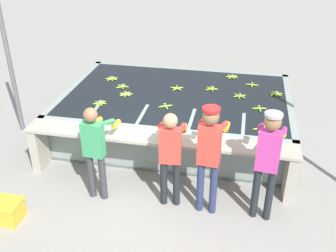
{
  "coord_description": "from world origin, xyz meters",
  "views": [
    {
      "loc": [
        1.25,
        -5.12,
        4.06
      ],
      "look_at": [
        0.0,
        1.08,
        0.6
      ],
      "focal_mm": 42.0,
      "sensor_mm": 36.0,
      "label": 1
    }
  ],
  "objects_px": {
    "banana_bunch_floating_2": "(276,94)",
    "banana_bunch_floating_7": "(240,96)",
    "banana_bunch_floating_9": "(252,85)",
    "banana_bunch_floating_12": "(122,86)",
    "worker_1": "(171,151)",
    "banana_bunch_floating_1": "(259,108)",
    "banana_bunch_floating_10": "(126,94)",
    "support_post_left": "(8,57)",
    "banana_bunch_floating_0": "(177,88)",
    "banana_bunch_floating_4": "(112,79)",
    "banana_bunch_floating_5": "(232,77)",
    "banana_bunch_floating_8": "(100,103)",
    "knife_0": "(165,139)",
    "banana_bunch_floating_11": "(261,129)",
    "banana_bunch_floating_3": "(165,106)",
    "worker_3": "(268,156)",
    "banana_bunch_floating_6": "(212,89)",
    "worker_2": "(209,150)",
    "crate": "(4,210)",
    "worker_0": "(95,145)"
  },
  "relations": [
    {
      "from": "worker_3",
      "to": "support_post_left",
      "type": "xyz_separation_m",
      "value": [
        -4.92,
        1.75,
        0.52
      ]
    },
    {
      "from": "banana_bunch_floating_11",
      "to": "banana_bunch_floating_0",
      "type": "bearing_deg",
      "value": 139.89
    },
    {
      "from": "worker_3",
      "to": "banana_bunch_floating_9",
      "type": "relative_size",
      "value": 6.23
    },
    {
      "from": "worker_1",
      "to": "banana_bunch_floating_12",
      "type": "distance_m",
      "value": 2.79
    },
    {
      "from": "knife_0",
      "to": "banana_bunch_floating_10",
      "type": "bearing_deg",
      "value": 125.81
    },
    {
      "from": "banana_bunch_floating_3",
      "to": "crate",
      "type": "bearing_deg",
      "value": -127.71
    },
    {
      "from": "banana_bunch_floating_1",
      "to": "banana_bunch_floating_2",
      "type": "relative_size",
      "value": 1.0
    },
    {
      "from": "worker_1",
      "to": "banana_bunch_floating_0",
      "type": "xyz_separation_m",
      "value": [
        -0.36,
        2.5,
        -0.06
      ]
    },
    {
      "from": "banana_bunch_floating_5",
      "to": "crate",
      "type": "xyz_separation_m",
      "value": [
        -3.07,
        -4.26,
        -0.72
      ]
    },
    {
      "from": "banana_bunch_floating_9",
      "to": "banana_bunch_floating_12",
      "type": "distance_m",
      "value": 2.71
    },
    {
      "from": "banana_bunch_floating_11",
      "to": "knife_0",
      "type": "height_order",
      "value": "banana_bunch_floating_11"
    },
    {
      "from": "support_post_left",
      "to": "banana_bunch_floating_1",
      "type": "bearing_deg",
      "value": 1.99
    },
    {
      "from": "worker_2",
      "to": "banana_bunch_floating_3",
      "type": "bearing_deg",
      "value": 120.36
    },
    {
      "from": "banana_bunch_floating_0",
      "to": "banana_bunch_floating_5",
      "type": "height_order",
      "value": "same"
    },
    {
      "from": "banana_bunch_floating_7",
      "to": "banana_bunch_floating_10",
      "type": "bearing_deg",
      "value": -170.77
    },
    {
      "from": "banana_bunch_floating_12",
      "to": "support_post_left",
      "type": "bearing_deg",
      "value": -162.08
    },
    {
      "from": "banana_bunch_floating_10",
      "to": "banana_bunch_floating_11",
      "type": "height_order",
      "value": "same"
    },
    {
      "from": "banana_bunch_floating_7",
      "to": "banana_bunch_floating_11",
      "type": "relative_size",
      "value": 1.01
    },
    {
      "from": "banana_bunch_floating_8",
      "to": "knife_0",
      "type": "height_order",
      "value": "banana_bunch_floating_8"
    },
    {
      "from": "worker_1",
      "to": "banana_bunch_floating_4",
      "type": "bearing_deg",
      "value": 123.9
    },
    {
      "from": "banana_bunch_floating_9",
      "to": "support_post_left",
      "type": "height_order",
      "value": "support_post_left"
    },
    {
      "from": "worker_1",
      "to": "banana_bunch_floating_7",
      "type": "distance_m",
      "value": 2.54
    },
    {
      "from": "worker_2",
      "to": "banana_bunch_floating_10",
      "type": "xyz_separation_m",
      "value": [
        -1.87,
        2.07,
        -0.21
      ]
    },
    {
      "from": "banana_bunch_floating_2",
      "to": "knife_0",
      "type": "bearing_deg",
      "value": -129.87
    },
    {
      "from": "banana_bunch_floating_2",
      "to": "banana_bunch_floating_11",
      "type": "height_order",
      "value": "same"
    },
    {
      "from": "support_post_left",
      "to": "banana_bunch_floating_7",
      "type": "bearing_deg",
      "value": 8.49
    },
    {
      "from": "worker_2",
      "to": "banana_bunch_floating_0",
      "type": "xyz_separation_m",
      "value": [
        -0.93,
        2.57,
        -0.21
      ]
    },
    {
      "from": "banana_bunch_floating_1",
      "to": "banana_bunch_floating_8",
      "type": "xyz_separation_m",
      "value": [
        -2.96,
        -0.37,
        -0.0
      ]
    },
    {
      "from": "banana_bunch_floating_4",
      "to": "worker_1",
      "type": "bearing_deg",
      "value": -56.1
    },
    {
      "from": "banana_bunch_floating_1",
      "to": "banana_bunch_floating_0",
      "type": "bearing_deg",
      "value": 159.14
    },
    {
      "from": "banana_bunch_floating_4",
      "to": "banana_bunch_floating_12",
      "type": "relative_size",
      "value": 1.02
    },
    {
      "from": "banana_bunch_floating_9",
      "to": "banana_bunch_floating_12",
      "type": "height_order",
      "value": "same"
    },
    {
      "from": "banana_bunch_floating_8",
      "to": "worker_0",
      "type": "bearing_deg",
      "value": -72.3
    },
    {
      "from": "worker_0",
      "to": "banana_bunch_floating_5",
      "type": "height_order",
      "value": "worker_0"
    },
    {
      "from": "support_post_left",
      "to": "banana_bunch_floating_3",
      "type": "bearing_deg",
      "value": -1.44
    },
    {
      "from": "banana_bunch_floating_7",
      "to": "banana_bunch_floating_3",
      "type": "bearing_deg",
      "value": -151.0
    },
    {
      "from": "worker_1",
      "to": "banana_bunch_floating_7",
      "type": "bearing_deg",
      "value": 68.7
    },
    {
      "from": "banana_bunch_floating_7",
      "to": "banana_bunch_floating_10",
      "type": "xyz_separation_m",
      "value": [
        -2.22,
        -0.36,
        -0.0
      ]
    },
    {
      "from": "banana_bunch_floating_2",
      "to": "support_post_left",
      "type": "height_order",
      "value": "support_post_left"
    },
    {
      "from": "worker_1",
      "to": "banana_bunch_floating_5",
      "type": "bearing_deg",
      "value": 78.02
    },
    {
      "from": "worker_1",
      "to": "banana_bunch_floating_1",
      "type": "bearing_deg",
      "value": 55.24
    },
    {
      "from": "banana_bunch_floating_5",
      "to": "knife_0",
      "type": "relative_size",
      "value": 0.84
    },
    {
      "from": "banana_bunch_floating_0",
      "to": "crate",
      "type": "height_order",
      "value": "banana_bunch_floating_0"
    },
    {
      "from": "banana_bunch_floating_12",
      "to": "banana_bunch_floating_6",
      "type": "bearing_deg",
      "value": 7.68
    },
    {
      "from": "banana_bunch_floating_0",
      "to": "banana_bunch_floating_12",
      "type": "height_order",
      "value": "same"
    },
    {
      "from": "banana_bunch_floating_5",
      "to": "banana_bunch_floating_12",
      "type": "relative_size",
      "value": 1.02
    },
    {
      "from": "banana_bunch_floating_9",
      "to": "knife_0",
      "type": "distance_m",
      "value": 2.87
    },
    {
      "from": "banana_bunch_floating_2",
      "to": "banana_bunch_floating_7",
      "type": "height_order",
      "value": "same"
    },
    {
      "from": "banana_bunch_floating_0",
      "to": "banana_bunch_floating_4",
      "type": "bearing_deg",
      "value": 170.99
    },
    {
      "from": "banana_bunch_floating_1",
      "to": "banana_bunch_floating_11",
      "type": "xyz_separation_m",
      "value": [
        0.02,
        -0.78,
        0.0
      ]
    }
  ]
}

